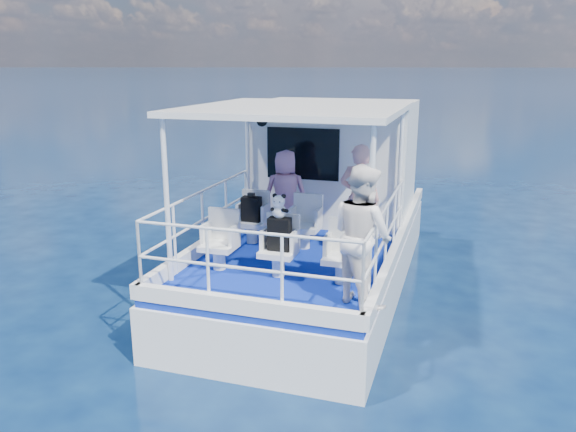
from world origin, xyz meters
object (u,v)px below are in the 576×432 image
at_px(passenger_port_fwd, 286,194).
at_px(backpack_center, 280,234).
at_px(passenger_stbd_aft, 362,235).
at_px(panda, 279,206).

relative_size(passenger_port_fwd, backpack_center, 3.28).
xyz_separation_m(passenger_port_fwd, backpack_center, (0.48, -1.76, -0.14)).
bearing_deg(passenger_stbd_aft, backpack_center, 18.49).
height_order(passenger_stbd_aft, panda, passenger_stbd_aft).
bearing_deg(panda, passenger_port_fwd, 105.21).
xyz_separation_m(passenger_port_fwd, panda, (0.48, -1.76, 0.25)).
relative_size(passenger_stbd_aft, panda, 5.18).
height_order(backpack_center, panda, panda).
xyz_separation_m(backpack_center, panda, (-0.00, 0.00, 0.40)).
xyz_separation_m(passenger_port_fwd, passenger_stbd_aft, (1.72, -2.30, 0.12)).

